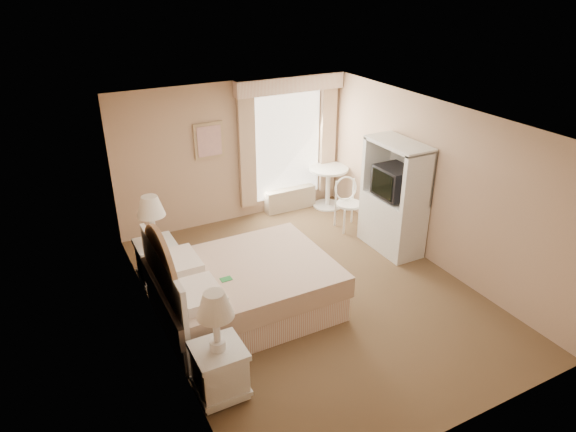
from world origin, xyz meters
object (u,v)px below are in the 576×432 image
cafe_chair (347,199)px  armoire (394,206)px  nightstand_near (219,358)px  nightstand_far (156,251)px  bed (237,289)px  round_table (328,181)px

cafe_chair → armoire: 1.01m
nightstand_near → nightstand_far: bearing=90.0°
bed → nightstand_far: size_ratio=1.70×
nightstand_near → round_table: 5.10m
bed → cafe_chair: 3.08m
cafe_chair → armoire: armoire is taller
cafe_chair → round_table: bearing=85.2°
round_table → nightstand_far: bearing=-162.9°
bed → nightstand_far: (-0.73, 1.26, 0.13)m
nightstand_near → cafe_chair: (3.43, 2.73, 0.05)m
armoire → round_table: bearing=91.9°
round_table → armoire: size_ratio=0.44×
cafe_chair → armoire: bearing=-71.5°
nightstand_far → round_table: (3.59, 1.10, 0.02)m
nightstand_near → round_table: bearing=45.3°
round_table → cafe_chair: size_ratio=0.86×
nightstand_far → cafe_chair: (3.43, 0.20, 0.03)m
bed → armoire: 2.99m
nightstand_far → round_table: size_ratio=1.69×
nightstand_near → nightstand_far: (-0.00, 2.52, 0.02)m
nightstand_far → nightstand_near: bearing=-90.0°
round_table → armoire: armoire is taller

